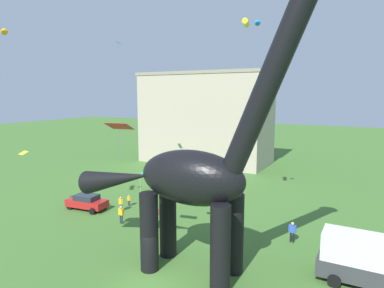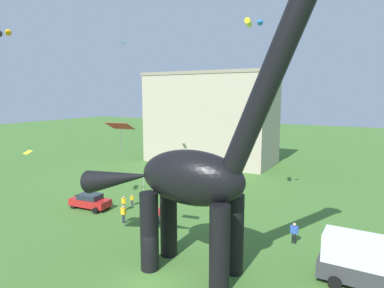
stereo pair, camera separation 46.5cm
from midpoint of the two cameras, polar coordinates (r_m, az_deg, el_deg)
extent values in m
plane|color=#42702D|center=(22.55, -6.52, -22.75)|extent=(240.00, 240.00, 0.00)
cylinder|color=black|center=(22.72, 7.85, -14.99)|extent=(1.23, 1.23, 5.32)
cylinder|color=black|center=(20.73, 5.39, -17.33)|extent=(1.23, 1.23, 5.32)
cylinder|color=black|center=(24.84, -3.46, -12.83)|extent=(1.23, 1.23, 5.32)
cylinder|color=black|center=(23.04, -6.70, -14.62)|extent=(1.23, 1.23, 5.32)
ellipsoid|color=black|center=(21.50, 0.53, -5.74)|extent=(7.28, 3.14, 3.58)
cylinder|color=black|center=(19.07, 13.32, 9.63)|extent=(5.23, 1.34, 10.37)
cone|color=black|center=(25.10, -11.89, -5.79)|extent=(6.40, 1.79, 3.03)
cube|color=red|center=(36.40, -16.65, -9.51)|extent=(4.35, 2.17, 0.72)
cube|color=#232B35|center=(36.22, -16.69, -8.58)|extent=(2.41, 1.78, 0.52)
cylinder|color=black|center=(36.08, -13.84, -10.16)|extent=(0.64, 0.28, 0.62)
cylinder|color=black|center=(34.87, -15.86, -10.90)|extent=(0.64, 0.28, 0.62)
cylinder|color=black|center=(38.17, -17.32, -9.27)|extent=(0.64, 0.28, 0.62)
cylinder|color=black|center=(37.03, -19.33, -9.91)|extent=(0.64, 0.28, 0.62)
cube|color=#38383D|center=(24.21, 28.27, -18.89)|extent=(5.64, 2.21, 1.10)
cube|color=silver|center=(23.62, 26.54, -15.71)|extent=(3.62, 2.09, 1.70)
cylinder|color=black|center=(25.42, 24.23, -18.64)|extent=(0.81, 0.28, 0.80)
cylinder|color=black|center=(23.56, 23.76, -20.88)|extent=(0.81, 0.28, 0.80)
cylinder|color=#2D3347|center=(36.47, -9.92, -9.86)|extent=(0.10, 0.10, 0.60)
cylinder|color=#2D3347|center=(36.38, -9.74, -9.90)|extent=(0.10, 0.10, 0.60)
cube|color=yellow|center=(36.27, -9.85, -9.11)|extent=(0.32, 0.20, 0.42)
sphere|color=tan|center=(36.18, -9.86, -8.65)|extent=(0.19, 0.19, 0.19)
cylinder|color=yellow|center=(36.38, -10.08, -9.03)|extent=(0.08, 0.08, 0.40)
cylinder|color=yellow|center=(36.15, -9.62, -9.13)|extent=(0.08, 0.08, 0.40)
cylinder|color=#2D3347|center=(31.93, -11.33, -12.37)|extent=(0.14, 0.14, 0.83)
cylinder|color=#2D3347|center=(31.81, -11.04, -12.44)|extent=(0.14, 0.14, 0.83)
cube|color=yellow|center=(31.63, -11.22, -11.21)|extent=(0.45, 0.28, 0.59)
sphere|color=tan|center=(31.49, -11.24, -10.49)|extent=(0.26, 0.26, 0.26)
cylinder|color=yellow|center=(31.78, -11.58, -11.07)|extent=(0.11, 0.11, 0.56)
cylinder|color=yellow|center=(31.46, -10.86, -11.25)|extent=(0.11, 0.11, 0.56)
cylinder|color=#6B6056|center=(35.11, -11.30, -10.50)|extent=(0.12, 0.12, 0.74)
cylinder|color=#6B6056|center=(35.00, -11.07, -10.56)|extent=(0.12, 0.12, 0.74)
cube|color=yellow|center=(34.85, -11.21, -9.54)|extent=(0.40, 0.25, 0.52)
sphere|color=tan|center=(34.74, -11.23, -8.95)|extent=(0.23, 0.23, 0.23)
cylinder|color=yellow|center=(34.99, -11.51, -9.44)|extent=(0.10, 0.10, 0.50)
cylinder|color=yellow|center=(34.70, -10.92, -9.57)|extent=(0.10, 0.10, 0.50)
cylinder|color=#2D3347|center=(31.23, -5.55, -12.68)|extent=(0.15, 0.15, 0.87)
cylinder|color=#2D3347|center=(31.11, -5.22, -12.76)|extent=(0.15, 0.15, 0.87)
cube|color=#D1333D|center=(30.91, -5.41, -11.43)|extent=(0.47, 0.29, 0.62)
sphere|color=tan|center=(30.76, -5.42, -10.65)|extent=(0.27, 0.27, 0.27)
cylinder|color=#D1333D|center=(31.05, -5.83, -11.29)|extent=(0.12, 0.12, 0.59)
cylinder|color=#D1333D|center=(30.76, -4.98, -11.47)|extent=(0.12, 0.12, 0.59)
cylinder|color=black|center=(28.64, 17.26, -15.09)|extent=(0.14, 0.14, 0.83)
cylinder|color=black|center=(28.60, 17.67, -15.13)|extent=(0.14, 0.14, 0.83)
cube|color=blue|center=(28.35, 17.53, -13.79)|extent=(0.45, 0.28, 0.59)
sphere|color=tan|center=(28.19, 17.57, -12.99)|extent=(0.26, 0.26, 0.26)
cylinder|color=blue|center=(28.38, 17.01, -13.67)|extent=(0.11, 0.11, 0.56)
cylinder|color=blue|center=(28.29, 18.07, -13.79)|extent=(0.11, 0.11, 0.56)
cylinder|color=#B2B2B7|center=(41.28, -2.65, -6.48)|extent=(0.06, 0.06, 2.10)
cylinder|color=#B2B2B7|center=(39.08, -4.74, -7.36)|extent=(0.06, 0.06, 2.10)
cylinder|color=#B2B2B7|center=(42.71, -5.76, -6.00)|extent=(0.06, 0.06, 2.10)
cylinder|color=#B2B2B7|center=(40.59, -7.94, -6.81)|extent=(0.06, 0.06, 2.10)
pyramid|color=#19B2B7|center=(40.53, -5.30, -4.60)|extent=(3.15, 3.15, 0.90)
cube|color=red|center=(22.91, -11.61, 3.01)|extent=(1.88, 1.46, 0.52)
cylinder|color=purple|center=(23.04, -11.52, 0.28)|extent=(0.01, 0.01, 1.70)
cube|color=#19B2B7|center=(29.08, 0.43, -6.46)|extent=(0.86, 0.85, 0.13)
cone|color=orange|center=(30.68, -28.66, 16.45)|extent=(0.66, 0.64, 0.51)
cylinder|color=yellow|center=(30.75, 10.06, 19.76)|extent=(0.90, 1.84, 0.50)
cone|color=#287AE5|center=(30.67, 11.99, 19.74)|extent=(0.61, 0.55, 0.52)
cube|color=#19B2B7|center=(42.74, -11.47, 16.58)|extent=(1.00, 1.08, 0.26)
cylinder|color=red|center=(42.66, -11.45, 15.82)|extent=(0.01, 0.01, 0.88)
cube|color=yellow|center=(36.54, -25.93, -1.27)|extent=(1.05, 0.83, 0.31)
cube|color=#B7A893|center=(57.90, 3.46, 4.23)|extent=(21.43, 10.36, 14.90)
cube|color=gray|center=(57.86, 3.53, 11.86)|extent=(21.86, 10.57, 0.50)
camera|label=1|loc=(0.23, -89.37, 0.09)|focal=31.21mm
camera|label=2|loc=(0.23, 90.63, -0.09)|focal=31.21mm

